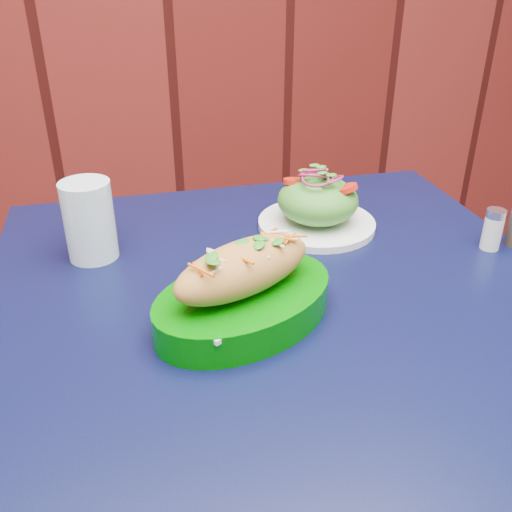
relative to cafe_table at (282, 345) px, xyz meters
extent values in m
cube|color=black|center=(0.00, 0.00, 0.07)|extent=(0.83, 0.83, 0.03)
cylinder|color=black|center=(-0.32, 0.34, -0.30)|extent=(0.04, 0.04, 0.72)
cylinder|color=black|center=(0.34, 0.32, -0.30)|extent=(0.04, 0.04, 0.72)
cylinder|color=white|center=(0.45, 0.18, -0.46)|extent=(0.03, 0.03, 0.41)
cube|color=white|center=(-0.07, -0.04, 0.13)|extent=(0.21, 0.18, 0.01)
ellipsoid|color=#D68F44|center=(-0.07, -0.04, 0.16)|extent=(0.21, 0.15, 0.06)
cylinder|color=white|center=(0.12, 0.18, 0.09)|extent=(0.20, 0.20, 0.01)
ellipsoid|color=#4C992D|center=(0.12, 0.18, 0.14)|extent=(0.13, 0.13, 0.07)
cylinder|color=red|center=(0.15, 0.16, 0.17)|extent=(0.04, 0.04, 0.01)
cylinder|color=red|center=(0.09, 0.21, 0.17)|extent=(0.04, 0.04, 0.01)
cylinder|color=red|center=(0.12, 0.22, 0.17)|extent=(0.04, 0.04, 0.01)
torus|color=#942056|center=(0.12, 0.18, 0.18)|extent=(0.05, 0.05, 0.00)
torus|color=#942056|center=(0.12, 0.18, 0.18)|extent=(0.05, 0.05, 0.00)
torus|color=#942056|center=(0.12, 0.18, 0.19)|extent=(0.05, 0.05, 0.00)
torus|color=#942056|center=(0.12, 0.18, 0.19)|extent=(0.05, 0.05, 0.00)
cylinder|color=silver|center=(-0.24, 0.18, 0.15)|extent=(0.07, 0.07, 0.12)
cylinder|color=white|center=(0.35, 0.04, 0.11)|extent=(0.03, 0.03, 0.05)
cylinder|color=silver|center=(0.35, 0.04, 0.15)|extent=(0.03, 0.03, 0.01)
camera|label=1|loc=(-0.22, -0.62, 0.50)|focal=40.00mm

